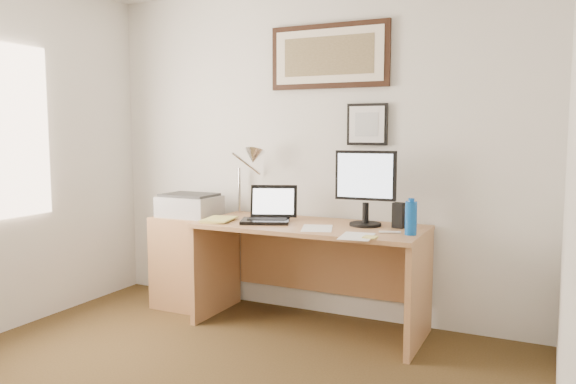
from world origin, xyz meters
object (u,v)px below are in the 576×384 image
Objects in this scene: laptop at (268,214)px; water_bottle at (411,218)px; lcd_monitor at (366,184)px; side_cabinet at (189,261)px; book at (206,219)px; printer at (190,205)px; desk at (314,255)px.

water_bottle is at bearing -3.51° from laptop.
laptop is 0.79× the size of lcd_monitor.
side_cabinet is 1.78× the size of laptop.
water_bottle is 0.78× the size of book.
desk is at bearing 1.35° from printer.
book is (0.32, -0.22, 0.40)m from side_cabinet.
laptop reaches higher than printer.
printer is at bearing -178.65° from desk.
water_bottle is 0.41× the size of lcd_monitor.
desk is at bearing 18.87° from laptop.
water_bottle is (1.80, -0.14, 0.49)m from side_cabinet.
side_cabinet is at bearing 174.53° from laptop.
laptop is (-1.05, 0.06, -0.05)m from water_bottle.
side_cabinet is at bearing -177.69° from lcd_monitor.
printer is (-0.75, 0.08, 0.01)m from laptop.
laptop is 0.75m from printer.
side_cabinet is 2.67× the size of book.
lcd_monitor reaches higher than book.
printer is at bearing 175.33° from water_bottle.
lcd_monitor is at bearing 3.54° from desk.
laptop is at bearing 18.23° from book.
laptop is 0.73m from lcd_monitor.
printer is (-1.06, -0.03, 0.30)m from desk.
laptop is at bearing 176.49° from water_bottle.
book is 0.39m from printer.
printer reaches higher than book.
water_bottle is 1.05m from laptop.
lcd_monitor reaches higher than printer.
laptop is at bearing -5.47° from side_cabinet.
desk reaches higher than side_cabinet.
water_bottle reaches higher than side_cabinet.
book is 0.46m from laptop.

